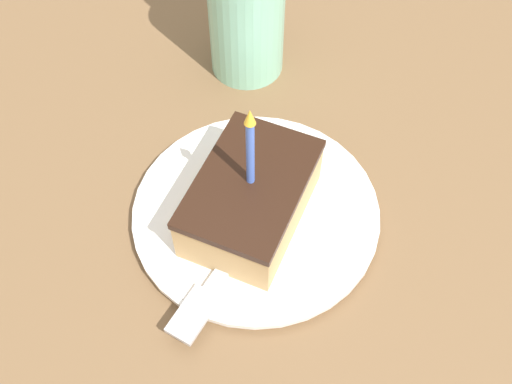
{
  "coord_description": "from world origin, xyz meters",
  "views": [
    {
      "loc": [
        -0.14,
        0.24,
        0.46
      ],
      "look_at": [
        -0.03,
        -0.03,
        0.04
      ],
      "focal_mm": 42.0,
      "sensor_mm": 36.0,
      "label": 1
    }
  ],
  "objects_px": {
    "cake_slice": "(251,198)",
    "bottle": "(246,0)",
    "fork": "(230,261)",
    "plate": "(256,212)"
  },
  "relations": [
    {
      "from": "cake_slice",
      "to": "bottle",
      "type": "height_order",
      "value": "bottle"
    },
    {
      "from": "bottle",
      "to": "cake_slice",
      "type": "bearing_deg",
      "value": 114.61
    },
    {
      "from": "cake_slice",
      "to": "fork",
      "type": "bearing_deg",
      "value": 92.79
    },
    {
      "from": "cake_slice",
      "to": "fork",
      "type": "distance_m",
      "value": 0.05
    },
    {
      "from": "fork",
      "to": "bottle",
      "type": "xyz_separation_m",
      "value": [
        0.09,
        -0.23,
        0.07
      ]
    },
    {
      "from": "plate",
      "to": "cake_slice",
      "type": "bearing_deg",
      "value": 79.62
    },
    {
      "from": "plate",
      "to": "cake_slice",
      "type": "distance_m",
      "value": 0.03
    },
    {
      "from": "plate",
      "to": "bottle",
      "type": "relative_size",
      "value": 1.04
    },
    {
      "from": "fork",
      "to": "plate",
      "type": "bearing_deg",
      "value": -89.0
    },
    {
      "from": "cake_slice",
      "to": "fork",
      "type": "height_order",
      "value": "cake_slice"
    }
  ]
}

